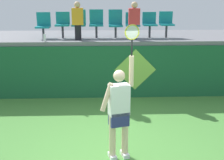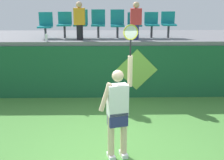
{
  "view_description": "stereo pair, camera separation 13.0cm",
  "coord_description": "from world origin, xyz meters",
  "px_view_note": "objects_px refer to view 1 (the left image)",
  "views": [
    {
      "loc": [
        -0.16,
        -5.42,
        3.16
      ],
      "look_at": [
        0.08,
        1.24,
        1.21
      ],
      "focal_mm": 48.36,
      "sensor_mm": 36.0,
      "label": 1
    },
    {
      "loc": [
        -0.03,
        -5.42,
        3.16
      ],
      "look_at": [
        0.08,
        1.24,
        1.21
      ],
      "focal_mm": 48.36,
      "sensor_mm": 36.0,
      "label": 2
    }
  ],
  "objects_px": {
    "stadium_chair_3": "(96,22)",
    "stadium_chair_5": "(133,23)",
    "water_bottle": "(45,38)",
    "stadium_chair_7": "(166,23)",
    "stadium_chair_6": "(150,23)",
    "stadium_chair_1": "(63,23)",
    "spectator_0": "(78,20)",
    "stadium_chair_0": "(43,24)",
    "stadium_chair_2": "(79,22)",
    "tennis_player": "(119,110)",
    "spectator_1": "(134,20)",
    "stadium_chair_4": "(116,23)"
  },
  "relations": [
    {
      "from": "spectator_0",
      "to": "spectator_1",
      "type": "xyz_separation_m",
      "value": [
        1.73,
        0.01,
        -0.0
      ]
    },
    {
      "from": "water_bottle",
      "to": "stadium_chair_3",
      "type": "distance_m",
      "value": 1.76
    },
    {
      "from": "stadium_chair_3",
      "to": "stadium_chair_7",
      "type": "relative_size",
      "value": 1.08
    },
    {
      "from": "water_bottle",
      "to": "stadium_chair_0",
      "type": "relative_size",
      "value": 0.28
    },
    {
      "from": "stadium_chair_4",
      "to": "stadium_chair_2",
      "type": "bearing_deg",
      "value": -179.86
    },
    {
      "from": "spectator_1",
      "to": "tennis_player",
      "type": "bearing_deg",
      "value": -99.77
    },
    {
      "from": "spectator_0",
      "to": "spectator_1",
      "type": "height_order",
      "value": "spectator_0"
    },
    {
      "from": "stadium_chair_1",
      "to": "stadium_chair_4",
      "type": "bearing_deg",
      "value": 0.37
    },
    {
      "from": "water_bottle",
      "to": "stadium_chair_4",
      "type": "bearing_deg",
      "value": 19.8
    },
    {
      "from": "stadium_chair_7",
      "to": "spectator_1",
      "type": "bearing_deg",
      "value": -158.36
    },
    {
      "from": "stadium_chair_4",
      "to": "stadium_chair_6",
      "type": "xyz_separation_m",
      "value": [
        1.1,
        -0.01,
        -0.02
      ]
    },
    {
      "from": "water_bottle",
      "to": "stadium_chair_5",
      "type": "distance_m",
      "value": 2.83
    },
    {
      "from": "stadium_chair_0",
      "to": "water_bottle",
      "type": "bearing_deg",
      "value": -78.43
    },
    {
      "from": "stadium_chair_0",
      "to": "spectator_0",
      "type": "relative_size",
      "value": 0.7
    },
    {
      "from": "tennis_player",
      "to": "stadium_chair_3",
      "type": "bearing_deg",
      "value": 96.09
    },
    {
      "from": "tennis_player",
      "to": "spectator_0",
      "type": "distance_m",
      "value": 4.35
    },
    {
      "from": "tennis_player",
      "to": "stadium_chair_6",
      "type": "bearing_deg",
      "value": 74.43
    },
    {
      "from": "water_bottle",
      "to": "stadium_chair_7",
      "type": "bearing_deg",
      "value": 11.38
    },
    {
      "from": "stadium_chair_5",
      "to": "spectator_1",
      "type": "distance_m",
      "value": 0.46
    },
    {
      "from": "stadium_chair_4",
      "to": "stadium_chair_7",
      "type": "xyz_separation_m",
      "value": [
        1.64,
        -0.01,
        -0.01
      ]
    },
    {
      "from": "stadium_chair_1",
      "to": "spectator_0",
      "type": "distance_m",
      "value": 0.69
    },
    {
      "from": "water_bottle",
      "to": "stadium_chair_0",
      "type": "height_order",
      "value": "stadium_chair_0"
    },
    {
      "from": "water_bottle",
      "to": "stadium_chair_2",
      "type": "distance_m",
      "value": 1.3
    },
    {
      "from": "stadium_chair_0",
      "to": "stadium_chair_4",
      "type": "xyz_separation_m",
      "value": [
        2.31,
        0.0,
        0.05
      ]
    },
    {
      "from": "stadium_chair_2",
      "to": "stadium_chair_1",
      "type": "bearing_deg",
      "value": -179.13
    },
    {
      "from": "stadium_chair_2",
      "to": "stadium_chair_6",
      "type": "height_order",
      "value": "stadium_chair_2"
    },
    {
      "from": "stadium_chair_1",
      "to": "water_bottle",
      "type": "bearing_deg",
      "value": -120.98
    },
    {
      "from": "stadium_chair_0",
      "to": "stadium_chair_6",
      "type": "height_order",
      "value": "stadium_chair_0"
    },
    {
      "from": "tennis_player",
      "to": "stadium_chair_0",
      "type": "distance_m",
      "value": 5.09
    },
    {
      "from": "stadium_chair_1",
      "to": "stadium_chair_6",
      "type": "bearing_deg",
      "value": -0.03
    },
    {
      "from": "spectator_0",
      "to": "water_bottle",
      "type": "bearing_deg",
      "value": -161.62
    },
    {
      "from": "stadium_chair_2",
      "to": "water_bottle",
      "type": "bearing_deg",
      "value": -141.62
    },
    {
      "from": "stadium_chair_0",
      "to": "spectator_1",
      "type": "height_order",
      "value": "spectator_1"
    },
    {
      "from": "stadium_chair_2",
      "to": "stadium_chair_4",
      "type": "height_order",
      "value": "same"
    },
    {
      "from": "stadium_chair_3",
      "to": "spectator_0",
      "type": "height_order",
      "value": "spectator_0"
    },
    {
      "from": "stadium_chair_7",
      "to": "stadium_chair_5",
      "type": "bearing_deg",
      "value": -179.97
    },
    {
      "from": "stadium_chair_3",
      "to": "water_bottle",
      "type": "bearing_deg",
      "value": -153.3
    },
    {
      "from": "stadium_chair_4",
      "to": "stadium_chair_6",
      "type": "distance_m",
      "value": 1.1
    },
    {
      "from": "water_bottle",
      "to": "stadium_chair_3",
      "type": "height_order",
      "value": "stadium_chair_3"
    },
    {
      "from": "stadium_chair_0",
      "to": "stadium_chair_2",
      "type": "height_order",
      "value": "stadium_chair_2"
    },
    {
      "from": "stadium_chair_7",
      "to": "stadium_chair_1",
      "type": "bearing_deg",
      "value": 180.0
    },
    {
      "from": "stadium_chair_3",
      "to": "stadium_chair_5",
      "type": "bearing_deg",
      "value": -0.46
    },
    {
      "from": "stadium_chair_6",
      "to": "spectator_1",
      "type": "height_order",
      "value": "spectator_1"
    },
    {
      "from": "stadium_chair_5",
      "to": "spectator_0",
      "type": "bearing_deg",
      "value": -165.74
    },
    {
      "from": "stadium_chair_1",
      "to": "spectator_0",
      "type": "relative_size",
      "value": 0.71
    },
    {
      "from": "stadium_chair_7",
      "to": "spectator_1",
      "type": "xyz_separation_m",
      "value": [
        -1.09,
        -0.43,
        0.13
      ]
    },
    {
      "from": "stadium_chair_0",
      "to": "stadium_chair_2",
      "type": "relative_size",
      "value": 0.91
    },
    {
      "from": "stadium_chair_0",
      "to": "spectator_0",
      "type": "distance_m",
      "value": 1.23
    },
    {
      "from": "stadium_chair_3",
      "to": "stadium_chair_6",
      "type": "relative_size",
      "value": 1.1
    },
    {
      "from": "stadium_chair_7",
      "to": "tennis_player",
      "type": "bearing_deg",
      "value": -111.84
    }
  ]
}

